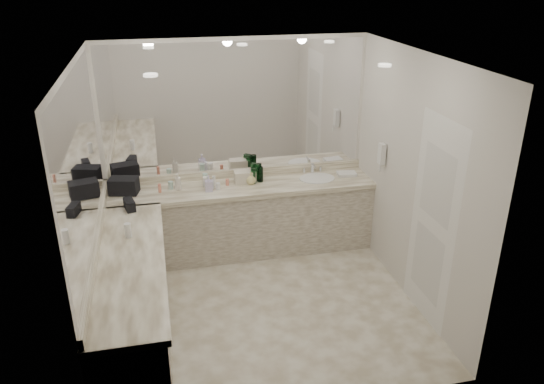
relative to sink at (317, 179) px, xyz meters
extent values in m
plane|color=silver|center=(-0.95, -1.20, -0.90)|extent=(3.20, 3.20, 0.00)
plane|color=white|center=(-0.95, -1.20, 1.71)|extent=(3.20, 3.20, 0.00)
cube|color=silver|center=(-0.95, 0.30, 0.41)|extent=(3.20, 0.02, 2.60)
cube|color=silver|center=(-2.55, -1.20, 0.41)|extent=(0.02, 3.00, 2.60)
cube|color=silver|center=(0.65, -1.20, 0.41)|extent=(0.02, 3.00, 2.60)
cube|color=beige|center=(-0.95, 0.00, -0.48)|extent=(3.20, 0.60, 0.84)
cube|color=white|center=(-0.95, -0.01, -0.03)|extent=(3.20, 0.64, 0.06)
cube|color=beige|center=(-2.25, -1.50, -0.48)|extent=(0.60, 2.40, 0.84)
cube|color=white|center=(-2.24, -1.50, -0.03)|extent=(0.64, 2.42, 0.06)
cube|color=white|center=(-0.95, 0.28, 0.05)|extent=(3.20, 0.04, 0.10)
cube|color=white|center=(-2.53, -1.20, 0.05)|extent=(0.04, 3.00, 0.10)
cube|color=white|center=(-0.95, 0.29, 0.88)|extent=(3.12, 0.01, 1.55)
cube|color=white|center=(-2.54, -1.20, 0.88)|extent=(0.01, 2.92, 1.55)
cylinder|color=white|center=(0.00, 0.00, 0.00)|extent=(0.44, 0.44, 0.03)
cube|color=silver|center=(0.00, 0.21, 0.07)|extent=(0.24, 0.16, 0.14)
cube|color=white|center=(0.61, -0.50, 0.46)|extent=(0.06, 0.10, 0.24)
cube|color=white|center=(0.64, -1.70, 0.16)|extent=(0.02, 0.82, 2.10)
cube|color=black|center=(-2.32, 0.05, 0.10)|extent=(0.36, 0.27, 0.18)
cube|color=black|center=(-2.25, -0.41, 0.06)|extent=(0.14, 0.22, 0.11)
cube|color=beige|center=(-0.89, 0.08, 0.08)|extent=(0.25, 0.16, 0.15)
cube|color=white|center=(0.40, 0.02, 0.02)|extent=(0.25, 0.18, 0.04)
cylinder|color=white|center=(-2.25, -1.06, 0.08)|extent=(0.07, 0.07, 0.15)
imported|color=silver|center=(-1.70, 0.02, 0.11)|extent=(0.11, 0.11, 0.21)
imported|color=silver|center=(-1.35, -0.09, 0.10)|extent=(0.09, 0.10, 0.19)
imported|color=#D6CA80|center=(-0.83, 0.01, 0.08)|extent=(0.14, 0.14, 0.15)
cylinder|color=#11441D|center=(-0.77, 0.13, 0.11)|extent=(0.07, 0.07, 0.22)
cylinder|color=#11441D|center=(-0.79, 0.03, 0.10)|extent=(0.07, 0.07, 0.20)
cylinder|color=#11441D|center=(-0.71, 0.06, 0.10)|extent=(0.07, 0.07, 0.19)
cylinder|color=#11441D|center=(-0.71, 0.12, 0.11)|extent=(0.07, 0.07, 0.21)
cylinder|color=white|center=(-1.27, 0.07, 0.06)|extent=(0.04, 0.04, 0.12)
cylinder|color=silver|center=(-1.79, 0.07, 0.05)|extent=(0.06, 0.06, 0.09)
cylinder|color=silver|center=(-1.31, -0.03, 0.06)|extent=(0.05, 0.05, 0.11)
cylinder|color=#E57F66|center=(-1.12, 0.04, 0.04)|extent=(0.04, 0.04, 0.08)
cylinder|color=white|center=(-1.38, 0.05, 0.07)|extent=(0.06, 0.06, 0.13)
cylinder|color=white|center=(-1.24, -0.06, 0.05)|extent=(0.05, 0.05, 0.08)
cylinder|color=silver|center=(-1.37, 0.11, 0.08)|extent=(0.06, 0.06, 0.14)
cylinder|color=#E57F66|center=(-1.92, 0.00, 0.06)|extent=(0.04, 0.04, 0.11)
camera|label=1|loc=(-1.89, -5.83, 2.47)|focal=35.00mm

